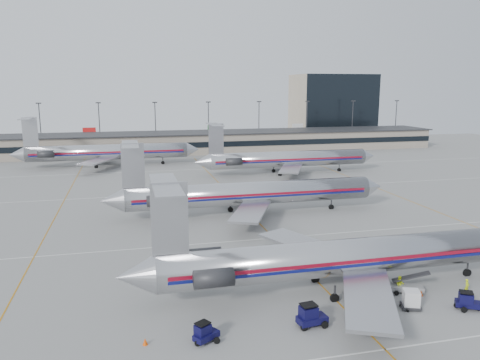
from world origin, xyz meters
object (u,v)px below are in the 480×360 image
object	(u,v)px
jet_second_row	(246,193)
tug_center	(310,316)
belt_loader	(406,286)
uld_container	(411,299)
jet_foreground	(344,257)

from	to	relation	value
jet_second_row	tug_center	distance (m)	35.98
belt_loader	uld_container	bearing A→B (deg)	-92.15
jet_second_row	uld_container	distance (m)	35.54
uld_container	belt_loader	size ratio (longest dim) A/B	0.49
jet_foreground	belt_loader	world-z (taller)	jet_foreground
jet_foreground	uld_container	world-z (taller)	jet_foreground
uld_container	belt_loader	bearing A→B (deg)	84.73
jet_foreground	tug_center	world-z (taller)	jet_foreground
jet_second_row	uld_container	world-z (taller)	jet_second_row
jet_foreground	belt_loader	xyz separation A→B (m)	(5.79, -2.02, -2.86)
jet_foreground	belt_loader	size ratio (longest dim) A/B	10.82
belt_loader	tug_center	bearing A→B (deg)	-136.52
tug_center	uld_container	distance (m)	10.18
jet_foreground	uld_container	bearing A→B (deg)	-51.73
tug_center	belt_loader	xyz separation A→B (m)	(11.75, 4.17, -0.35)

